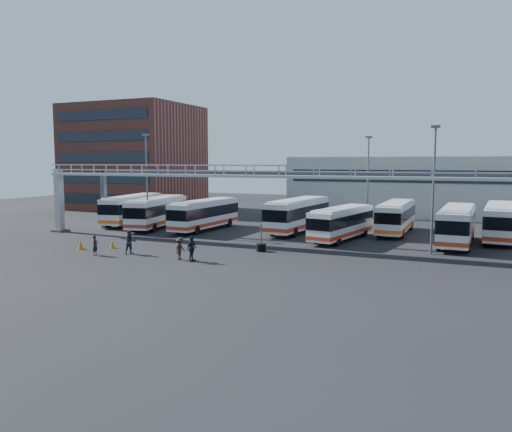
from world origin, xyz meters
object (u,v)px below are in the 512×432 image
at_px(bus_2, 205,213).
at_px(light_pole_left, 147,178).
at_px(bus_6, 396,216).
at_px(cone_left, 80,245).
at_px(bus_4, 298,214).
at_px(bus_8, 500,220).
at_px(pedestrian_d, 192,249).
at_px(bus_0, 133,208).
at_px(light_pole_mid, 434,183).
at_px(bus_7, 457,224).
at_px(pedestrian_b, 130,242).
at_px(pedestrian_a, 95,245).
at_px(light_pole_back, 368,176).
at_px(bus_1, 158,211).
at_px(cone_right, 112,244).
at_px(bus_5, 342,222).
at_px(tire_stack, 261,247).
at_px(pedestrian_c, 180,249).

bearing_deg(bus_2, light_pole_left, -136.08).
xyz_separation_m(bus_6, cone_left, (-23.20, -20.07, -1.41)).
distance_m(bus_4, bus_6, 10.05).
height_order(bus_8, pedestrian_d, bus_8).
distance_m(bus_4, cone_left, 21.84).
bearing_deg(pedestrian_d, bus_6, -27.31).
distance_m(bus_0, bus_4, 20.29).
xyz_separation_m(light_pole_mid, bus_4, (-13.76, 7.51, -3.79)).
distance_m(bus_0, bus_7, 35.76).
relative_size(bus_2, pedestrian_b, 5.63).
xyz_separation_m(bus_4, pedestrian_a, (-10.59, -18.65, -1.14)).
xyz_separation_m(light_pole_back, bus_1, (-21.23, -10.43, -3.84)).
bearing_deg(pedestrian_a, cone_right, 5.66).
bearing_deg(bus_4, pedestrian_b, -111.67).
bearing_deg(bus_1, pedestrian_a, -82.70).
height_order(bus_1, bus_5, bus_1).
xyz_separation_m(bus_2, bus_7, (25.21, 0.41, 0.07)).
relative_size(light_pole_back, bus_8, 0.90).
height_order(bus_0, cone_left, bus_0).
relative_size(bus_6, cone_left, 13.72).
distance_m(bus_7, tire_stack, 17.72).
height_order(light_pole_mid, bus_6, light_pole_mid).
distance_m(light_pole_mid, pedestrian_b, 24.59).
distance_m(light_pole_back, pedestrian_d, 26.93).
bearing_deg(tire_stack, pedestrian_c, -126.26).
bearing_deg(pedestrian_a, cone_left, 50.83).
bearing_deg(light_pole_mid, pedestrian_c, -149.70).
xyz_separation_m(bus_4, bus_8, (19.15, 2.25, -0.05)).
xyz_separation_m(pedestrian_d, cone_left, (-11.28, 0.76, -0.57)).
height_order(bus_4, bus_5, bus_4).
distance_m(bus_4, pedestrian_a, 21.48).
distance_m(light_pole_mid, cone_left, 29.46).
bearing_deg(cone_right, pedestrian_b, -27.23).
distance_m(bus_1, pedestrian_b, 15.91).
distance_m(pedestrian_b, pedestrian_c, 4.93).
xyz_separation_m(bus_1, cone_right, (3.98, -12.59, -1.55)).
relative_size(bus_0, bus_1, 1.00).
distance_m(light_pole_back, tire_stack, 20.66).
bearing_deg(bus_2, pedestrian_a, -90.81).
xyz_separation_m(light_pole_left, bus_0, (-6.02, 5.53, -3.85)).
distance_m(bus_5, bus_7, 10.09).
xyz_separation_m(light_pole_back, bus_2, (-15.49, -9.98, -3.92)).
bearing_deg(light_pole_left, pedestrian_a, -73.26).
height_order(light_pole_back, bus_4, light_pole_back).
height_order(light_pole_left, cone_right, light_pole_left).
relative_size(bus_6, bus_8, 0.95).
bearing_deg(pedestrian_a, pedestrian_b, -66.45).
height_order(bus_5, cone_left, bus_5).
relative_size(light_pole_mid, bus_6, 0.95).
bearing_deg(pedestrian_a, bus_5, -57.08).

